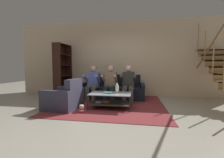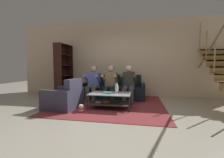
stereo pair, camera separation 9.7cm
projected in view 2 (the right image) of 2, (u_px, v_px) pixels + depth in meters
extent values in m
plane|color=#A9A493|center=(107.00, 114.00, 3.59)|extent=(16.80, 16.80, 0.00)
cube|color=beige|center=(121.00, 59.00, 5.89)|extent=(8.40, 0.12, 2.90)
cube|color=#B08550|center=(224.00, 61.00, 4.49)|extent=(1.06, 0.28, 0.04)
cube|color=#B08550|center=(219.00, 55.00, 4.75)|extent=(1.06, 0.28, 0.04)
cube|color=#9B7546|center=(221.00, 57.00, 4.63)|extent=(1.06, 0.02, 0.19)
cube|color=#B08550|center=(215.00, 50.00, 5.00)|extent=(1.06, 0.28, 0.04)
cube|color=#9B7546|center=(217.00, 52.00, 4.89)|extent=(1.06, 0.02, 0.19)
cylinder|color=#B08550|center=(215.00, 57.00, 4.04)|extent=(0.04, 0.04, 0.90)
cylinder|color=#B08550|center=(206.00, 45.00, 4.55)|extent=(0.04, 0.04, 0.90)
cylinder|color=#B08550|center=(200.00, 36.00, 5.06)|extent=(0.04, 0.04, 0.90)
cylinder|color=olive|center=(216.00, 40.00, 4.00)|extent=(0.05, 2.24, 1.56)
cube|color=black|center=(113.00, 93.00, 5.37)|extent=(1.98, 0.85, 0.41)
cube|color=black|center=(115.00, 80.00, 5.66)|extent=(1.98, 0.18, 0.42)
cube|color=black|center=(85.00, 90.00, 5.56)|extent=(0.13, 0.85, 0.53)
cube|color=black|center=(143.00, 92.00, 5.17)|extent=(0.13, 0.85, 0.53)
cylinder|color=#58574E|center=(87.00, 96.00, 4.78)|extent=(0.14, 0.14, 0.41)
cylinder|color=#58574E|center=(93.00, 96.00, 4.74)|extent=(0.14, 0.14, 0.41)
cylinder|color=#58574E|center=(89.00, 87.00, 4.93)|extent=(0.14, 0.42, 0.14)
cylinder|color=#58574E|center=(95.00, 87.00, 4.90)|extent=(0.14, 0.42, 0.14)
cube|color=#5F6FBA|center=(94.00, 80.00, 5.10)|extent=(0.38, 0.22, 0.54)
cylinder|color=#5F6FBA|center=(86.00, 79.00, 4.96)|extent=(0.09, 0.49, 0.31)
cylinder|color=#5F6FBA|center=(98.00, 79.00, 4.88)|extent=(0.09, 0.49, 0.31)
sphere|color=tan|center=(94.00, 69.00, 5.07)|extent=(0.21, 0.21, 0.21)
ellipsoid|color=black|center=(94.00, 68.00, 5.09)|extent=(0.21, 0.21, 0.13)
cylinder|color=#1D2F34|center=(106.00, 96.00, 4.67)|extent=(0.14, 0.14, 0.41)
cylinder|color=#1D2F34|center=(112.00, 97.00, 4.63)|extent=(0.14, 0.14, 0.41)
cylinder|color=#1D2F34|center=(107.00, 88.00, 4.82)|extent=(0.14, 0.42, 0.14)
cylinder|color=#1D2F34|center=(113.00, 88.00, 4.79)|extent=(0.14, 0.42, 0.14)
cube|color=#91765F|center=(111.00, 80.00, 4.99)|extent=(0.38, 0.22, 0.55)
cylinder|color=#91765F|center=(104.00, 79.00, 4.85)|extent=(0.09, 0.49, 0.31)
cylinder|color=#91765F|center=(116.00, 79.00, 4.77)|extent=(0.09, 0.49, 0.31)
sphere|color=tan|center=(111.00, 69.00, 4.96)|extent=(0.21, 0.21, 0.21)
ellipsoid|color=black|center=(111.00, 68.00, 4.98)|extent=(0.21, 0.21, 0.13)
cylinder|color=#514F4D|center=(125.00, 97.00, 4.56)|extent=(0.14, 0.14, 0.41)
cylinder|color=#514F4D|center=(131.00, 97.00, 4.52)|extent=(0.14, 0.14, 0.41)
cylinder|color=#514F4D|center=(125.00, 88.00, 4.71)|extent=(0.14, 0.42, 0.14)
cylinder|color=#514F4D|center=(132.00, 88.00, 4.68)|extent=(0.14, 0.42, 0.14)
cube|color=#343430|center=(129.00, 80.00, 4.88)|extent=(0.38, 0.22, 0.55)
cylinder|color=#343430|center=(122.00, 79.00, 4.74)|extent=(0.09, 0.49, 0.31)
cylinder|color=#343430|center=(135.00, 79.00, 4.66)|extent=(0.09, 0.49, 0.31)
sphere|color=beige|center=(129.00, 69.00, 4.85)|extent=(0.21, 0.21, 0.21)
ellipsoid|color=black|center=(129.00, 68.00, 4.87)|extent=(0.21, 0.21, 0.13)
cube|color=#BABBC6|center=(110.00, 93.00, 4.06)|extent=(1.11, 0.68, 0.02)
cube|color=#404035|center=(110.00, 103.00, 4.08)|extent=(1.02, 0.63, 0.02)
cylinder|color=#262A2F|center=(87.00, 102.00, 3.86)|extent=(0.03, 0.03, 0.41)
cylinder|color=#262A2F|center=(129.00, 104.00, 3.65)|extent=(0.03, 0.03, 0.41)
cylinder|color=#262A2F|center=(95.00, 97.00, 4.50)|extent=(0.03, 0.03, 0.41)
cylinder|color=#262A2F|center=(131.00, 99.00, 4.29)|extent=(0.03, 0.03, 0.41)
cube|color=silver|center=(98.00, 102.00, 4.07)|extent=(0.16, 0.11, 0.03)
cube|color=orange|center=(106.00, 102.00, 4.10)|extent=(0.16, 0.12, 0.03)
cube|color=maroon|center=(111.00, 103.00, 4.64)|extent=(3.12, 3.29, 0.01)
cube|color=#8C5353|center=(111.00, 103.00, 4.64)|extent=(1.72, 1.81, 0.00)
ellipsoid|color=beige|center=(117.00, 89.00, 4.05)|extent=(0.10, 0.10, 0.25)
cylinder|color=beige|center=(117.00, 84.00, 4.04)|extent=(0.05, 0.05, 0.06)
cube|color=silver|center=(107.00, 93.00, 4.04)|extent=(0.24, 0.17, 0.02)
cube|color=teal|center=(107.00, 92.00, 4.04)|extent=(0.22, 0.19, 0.02)
cube|color=#321913|center=(58.00, 71.00, 5.29)|extent=(0.31, 0.02, 1.97)
cube|color=#321913|center=(70.00, 70.00, 6.18)|extent=(0.31, 0.02, 1.97)
cube|color=#321913|center=(61.00, 70.00, 5.76)|extent=(0.03, 0.92, 1.97)
cube|color=#321913|center=(65.00, 96.00, 5.81)|extent=(0.31, 0.89, 0.02)
cube|color=#321913|center=(64.00, 86.00, 5.78)|extent=(0.31, 0.89, 0.02)
cube|color=#321913|center=(64.00, 76.00, 5.75)|extent=(0.31, 0.89, 0.02)
cube|color=#321913|center=(64.00, 65.00, 5.72)|extent=(0.31, 0.89, 0.02)
cube|color=#321913|center=(64.00, 55.00, 5.69)|extent=(0.31, 0.89, 0.02)
cube|color=#321913|center=(63.00, 45.00, 5.66)|extent=(0.31, 0.89, 0.02)
cube|color=teal|center=(59.00, 95.00, 5.39)|extent=(0.23, 0.03, 0.22)
cube|color=#3555B0|center=(60.00, 94.00, 5.44)|extent=(0.23, 0.05, 0.22)
cube|color=gold|center=(61.00, 94.00, 5.49)|extent=(0.22, 0.04, 0.25)
cube|color=teal|center=(61.00, 92.00, 5.54)|extent=(0.27, 0.04, 0.33)
cube|color=#355EAD|center=(62.00, 92.00, 5.57)|extent=(0.23, 0.03, 0.33)
cube|color=#7C9BB2|center=(62.00, 93.00, 5.62)|extent=(0.25, 0.04, 0.23)
cube|color=#ACB63C|center=(63.00, 93.00, 5.66)|extent=(0.20, 0.04, 0.23)
cube|color=teal|center=(63.00, 93.00, 5.71)|extent=(0.26, 0.05, 0.20)
cube|color=#967353|center=(65.00, 92.00, 5.75)|extent=(0.22, 0.03, 0.27)
cube|color=#3453B1|center=(65.00, 92.00, 5.81)|extent=(0.24, 0.05, 0.24)
cube|color=silver|center=(65.00, 91.00, 5.86)|extent=(0.28, 0.04, 0.30)
cube|color=#769DB5|center=(66.00, 92.00, 5.91)|extent=(0.24, 0.05, 0.24)
cube|color=#232A36|center=(68.00, 91.00, 5.97)|extent=(0.21, 0.06, 0.32)
cube|color=#8B3A90|center=(68.00, 91.00, 6.03)|extent=(0.24, 0.04, 0.28)
cube|color=#39374D|center=(63.00, 100.00, 4.08)|extent=(0.87, 0.74, 0.44)
cube|color=#39374D|center=(74.00, 86.00, 3.97)|extent=(0.21, 0.68, 0.36)
cube|color=#39374D|center=(71.00, 95.00, 4.46)|extent=(0.82, 0.18, 0.54)
cube|color=#39374D|center=(54.00, 101.00, 3.70)|extent=(0.82, 0.18, 0.54)
cylinder|color=red|center=(81.00, 112.00, 3.69)|extent=(0.12, 0.12, 0.04)
cylinder|color=white|center=(81.00, 110.00, 3.69)|extent=(0.12, 0.12, 0.04)
cylinder|color=red|center=(81.00, 108.00, 3.69)|extent=(0.12, 0.12, 0.04)
cylinder|color=white|center=(81.00, 107.00, 3.68)|extent=(0.12, 0.12, 0.04)
ellipsoid|color=beige|center=(81.00, 105.00, 3.68)|extent=(0.11, 0.11, 0.04)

